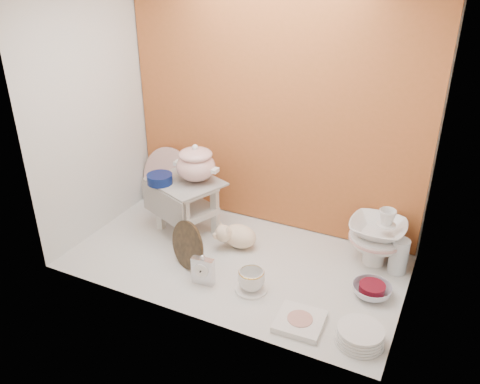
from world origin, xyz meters
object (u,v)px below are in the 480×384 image
object	(u,v)px
mantel_clock	(203,269)
porcelain_tower	(377,236)
step_stool	(187,206)
floral_platter	(167,178)
soup_tureen	(196,163)
plush_pig	(240,236)
crystal_bowl	(372,291)
blue_white_vase	(173,191)
dinner_plate_stack	(360,335)
gold_rim_teacup	(251,279)

from	to	relation	value
mantel_clock	porcelain_tower	bearing A→B (deg)	31.89
step_stool	floral_platter	size ratio (longest dim) A/B	0.96
soup_tureen	plush_pig	world-z (taller)	soup_tureen
crystal_bowl	blue_white_vase	bearing A→B (deg)	165.98
dinner_plate_stack	crystal_bowl	world-z (taller)	dinner_plate_stack
plush_pig	dinner_plate_stack	distance (m)	0.93
plush_pig	blue_white_vase	bearing A→B (deg)	139.95
floral_platter	porcelain_tower	xyz separation A→B (m)	(1.37, -0.06, -0.03)
dinner_plate_stack	porcelain_tower	world-z (taller)	porcelain_tower
step_stool	crystal_bowl	size ratio (longest dim) A/B	2.02
plush_pig	gold_rim_teacup	size ratio (longest dim) A/B	1.87
dinner_plate_stack	soup_tureen	bearing A→B (deg)	155.30
plush_pig	crystal_bowl	size ratio (longest dim) A/B	1.30
soup_tureen	gold_rim_teacup	xyz separation A→B (m)	(0.54, -0.39, -0.38)
soup_tureen	gold_rim_teacup	world-z (taller)	soup_tureen
soup_tureen	floral_platter	xyz separation A→B (m)	(-0.34, 0.19, -0.25)
plush_pig	porcelain_tower	xyz separation A→B (m)	(0.73, 0.19, 0.10)
mantel_clock	gold_rim_teacup	size ratio (longest dim) A/B	1.26
soup_tureen	blue_white_vase	size ratio (longest dim) A/B	1.06
blue_white_vase	plush_pig	xyz separation A→B (m)	(0.60, -0.24, -0.05)
porcelain_tower	gold_rim_teacup	bearing A→B (deg)	-134.06
floral_platter	crystal_bowl	xyz separation A→B (m)	(1.43, -0.36, -0.17)
gold_rim_teacup	crystal_bowl	xyz separation A→B (m)	(0.56, 0.22, -0.03)
gold_rim_teacup	dinner_plate_stack	distance (m)	0.59
plush_pig	dinner_plate_stack	size ratio (longest dim) A/B	1.15
soup_tureen	dinner_plate_stack	size ratio (longest dim) A/B	1.21
porcelain_tower	step_stool	bearing A→B (deg)	-171.94
step_stool	gold_rim_teacup	size ratio (longest dim) A/B	2.89
plush_pig	step_stool	bearing A→B (deg)	156.52
mantel_clock	gold_rim_teacup	distance (m)	0.25
floral_platter	crystal_bowl	world-z (taller)	floral_platter
soup_tureen	mantel_clock	world-z (taller)	soup_tureen
floral_platter	crystal_bowl	size ratio (longest dim) A/B	2.11
step_stool	blue_white_vase	world-z (taller)	step_stool
dinner_plate_stack	step_stool	bearing A→B (deg)	157.59
gold_rim_teacup	plush_pig	bearing A→B (deg)	124.39
soup_tureen	blue_white_vase	xyz separation A→B (m)	(-0.29, 0.17, -0.32)
crystal_bowl	mantel_clock	bearing A→B (deg)	-160.89
soup_tureen	porcelain_tower	xyz separation A→B (m)	(1.04, 0.13, -0.28)
step_stool	dinner_plate_stack	bearing A→B (deg)	-0.66
soup_tureen	gold_rim_teacup	distance (m)	0.77
blue_white_vase	crystal_bowl	distance (m)	1.43
crystal_bowl	porcelain_tower	xyz separation A→B (m)	(-0.06, 0.30, 0.14)
soup_tureen	plush_pig	size ratio (longest dim) A/B	1.06
soup_tureen	mantel_clock	bearing A→B (deg)	-57.06
porcelain_tower	soup_tureen	bearing A→B (deg)	-173.10
plush_pig	crystal_bowl	distance (m)	0.79
blue_white_vase	crystal_bowl	bearing A→B (deg)	-14.02
gold_rim_teacup	crystal_bowl	world-z (taller)	gold_rim_teacup
blue_white_vase	dinner_plate_stack	distance (m)	1.57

